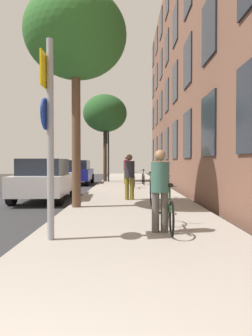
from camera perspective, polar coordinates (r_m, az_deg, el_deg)
The scene contains 19 objects.
ground_plane at distance 16.27m, azimuth -11.75°, elevation -4.17°, with size 41.80×41.80×0.00m, color #332D28.
road_asphalt at distance 16.81m, azimuth -18.80°, elevation -4.02°, with size 7.00×38.00×0.01m, color #2D2D30.
sidewalk at distance 15.94m, azimuth 0.70°, elevation -4.04°, with size 4.20×38.00×0.12m, color #9E9389.
building_facade at distance 16.44m, azimuth 10.34°, elevation 19.13°, with size 0.56×27.00×13.12m.
sign_post at distance 5.36m, azimuth -15.20°, elevation 7.94°, with size 0.16×0.60×3.56m.
traffic_light at distance 20.70m, azimuth -4.05°, elevation 4.09°, with size 0.43×0.24×3.56m.
tree_near at distance 9.83m, azimuth -10.13°, elevation 24.22°, with size 3.11×3.11×6.60m.
tree_far at distance 21.24m, azimuth -4.43°, elevation 10.61°, with size 3.14×3.14×6.24m.
bicycle_0 at distance 6.01m, azimuth 8.20°, elevation -8.52°, with size 0.42×1.76×0.96m.
bicycle_1 at distance 8.37m, azimuth 5.63°, elevation -5.81°, with size 0.42×1.73×0.95m.
bicycle_2 at distance 10.82m, azimuth 7.64°, elevation -4.19°, with size 0.42×1.66×0.97m.
bicycle_3 at distance 13.15m, azimuth 4.53°, elevation -3.25°, with size 0.42×1.68×0.96m.
bicycle_4 at distance 15.50m, azimuth 1.14°, elevation -2.59°, with size 0.42×1.74×0.95m.
bicycle_5 at distance 17.92m, azimuth 3.14°, elevation -2.08°, with size 0.42×1.75×0.95m.
pedestrian_0 at distance 5.76m, azimuth 6.46°, elevation -3.38°, with size 0.50×0.50×1.63m.
pedestrian_1 at distance 10.66m, azimuth 0.42°, elevation -1.15°, with size 0.39×0.39×1.67m.
pedestrian_2 at distance 18.38m, azimuth -0.12°, elevation 0.03°, with size 0.57×0.57×1.79m.
car_0 at distance 11.69m, azimuth -15.82°, elevation -2.14°, with size 2.01×4.28×1.62m.
car_1 at distance 19.74m, azimuth -9.92°, elevation -0.78°, with size 2.02×4.17×1.62m.
Camera 1 is at (0.83, -0.87, 1.51)m, focal length 30.94 mm.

